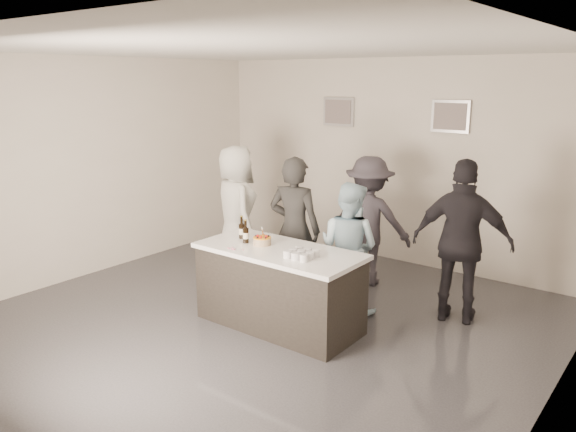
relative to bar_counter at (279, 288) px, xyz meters
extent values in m
plane|color=#3D3D42|center=(-0.21, -0.06, -0.45)|extent=(6.00, 6.00, 0.00)
plane|color=white|center=(-0.21, -0.06, 2.55)|extent=(6.00, 6.00, 0.00)
cube|color=silver|center=(-0.21, 2.94, 1.05)|extent=(6.00, 0.04, 3.00)
cube|color=silver|center=(-3.21, -0.06, 1.05)|extent=(0.04, 6.00, 3.00)
cube|color=silver|center=(2.79, -0.06, 1.05)|extent=(0.04, 6.00, 3.00)
cube|color=#B2B2B7|center=(-1.11, 2.91, 1.75)|extent=(0.54, 0.04, 0.44)
cube|color=#B2B2B7|center=(0.69, 2.91, 1.75)|extent=(0.54, 0.04, 0.44)
cube|color=white|center=(0.00, 0.00, 0.00)|extent=(1.86, 0.86, 0.90)
cylinder|color=orange|center=(-0.24, 0.00, 0.49)|extent=(0.20, 0.20, 0.08)
cylinder|color=black|center=(-0.60, 0.06, 0.58)|extent=(0.07, 0.07, 0.26)
cylinder|color=black|center=(-0.44, -0.05, 0.58)|extent=(0.07, 0.07, 0.26)
cube|color=gold|center=(0.37, -0.09, 0.49)|extent=(0.30, 0.30, 0.08)
cube|color=pink|center=(-0.38, -0.30, 0.45)|extent=(0.24, 0.08, 0.01)
imported|color=black|center=(-0.32, 0.72, 0.45)|extent=(0.74, 0.57, 1.81)
imported|color=silver|center=(0.37, 0.85, 0.33)|extent=(0.76, 0.59, 1.55)
imported|color=silver|center=(-1.61, 1.07, 0.46)|extent=(1.06, 0.95, 1.81)
imported|color=black|center=(1.53, 1.35, 0.48)|extent=(1.17, 0.70, 1.87)
imported|color=#333038|center=(0.10, 1.79, 0.41)|extent=(1.26, 0.97, 1.73)
camera|label=1|loc=(3.63, -4.58, 2.26)|focal=35.00mm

